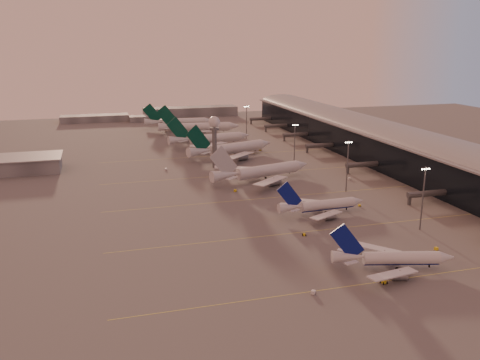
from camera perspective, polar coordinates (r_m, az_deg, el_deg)
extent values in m
plane|color=#555253|center=(182.18, 4.31, -7.36)|extent=(700.00, 700.00, 0.00)
cube|color=#D4D04B|center=(166.83, 18.49, -10.36)|extent=(180.00, 0.25, 0.02)
cube|color=#D4D04B|center=(202.20, 11.37, -5.29)|extent=(180.00, 0.25, 0.02)
cube|color=#D4D04B|center=(240.81, 6.52, -1.73)|extent=(180.00, 0.25, 0.02)
cube|color=#D4D04B|center=(281.32, 3.05, 0.83)|extent=(180.00, 0.25, 0.02)
cube|color=#D4D04B|center=(327.71, 0.22, 2.93)|extent=(180.00, 0.25, 0.02)
cube|color=black|center=(321.25, 15.79, 3.73)|extent=(36.00, 360.00, 18.00)
cylinder|color=gray|center=(319.67, 15.90, 5.31)|extent=(10.08, 360.00, 10.08)
cube|color=gray|center=(319.64, 15.91, 5.35)|extent=(40.00, 362.00, 0.80)
cylinder|color=#54565B|center=(242.09, 20.50, -1.42)|extent=(22.00, 2.80, 2.80)
cube|color=#54565B|center=(237.04, 18.49, -2.16)|extent=(1.20, 1.20, 4.40)
cylinder|color=#54565B|center=(288.95, 13.78, 1.71)|extent=(22.00, 2.80, 2.80)
cube|color=#54565B|center=(284.74, 12.00, 1.15)|extent=(1.20, 1.20, 4.40)
cylinder|color=#54565B|center=(337.50, 9.13, 3.87)|extent=(22.00, 2.80, 2.80)
cube|color=#54565B|center=(333.90, 7.55, 3.41)|extent=(1.20, 1.20, 4.40)
cylinder|color=#54565B|center=(375.27, 6.44, 5.11)|extent=(22.00, 2.80, 2.80)
cube|color=#54565B|center=(372.04, 4.99, 4.70)|extent=(1.20, 1.20, 4.40)
cylinder|color=#54565B|center=(413.86, 4.23, 6.10)|extent=(22.00, 2.80, 2.80)
cube|color=#54565B|center=(410.93, 2.91, 5.74)|extent=(1.20, 1.20, 4.40)
cylinder|color=#54565B|center=(451.18, 2.48, 6.89)|extent=(22.00, 2.80, 2.80)
cube|color=#54565B|center=(448.49, 1.25, 6.55)|extent=(1.20, 1.20, 4.40)
cylinder|color=#54565B|center=(290.86, -2.88, 3.54)|extent=(2.60, 2.60, 22.00)
cylinder|color=#54565B|center=(288.75, -2.91, 5.77)|extent=(5.20, 5.20, 1.20)
sphere|color=silver|center=(288.14, -2.92, 6.54)|extent=(6.40, 6.40, 6.40)
cylinder|color=#54565B|center=(287.60, -2.93, 7.27)|extent=(0.16, 0.16, 2.00)
cylinder|color=#54565B|center=(204.50, 19.84, -1.99)|extent=(0.56, 0.56, 25.00)
cube|color=#54565B|center=(201.47, 20.14, 1.28)|extent=(3.60, 0.25, 0.25)
sphere|color=#FFEABF|center=(200.69, 19.78, 1.14)|extent=(0.56, 0.56, 0.56)
sphere|color=#FFEABF|center=(201.27, 20.01, 1.16)|extent=(0.56, 0.56, 0.56)
sphere|color=#FFEABF|center=(201.85, 20.24, 1.18)|extent=(0.56, 0.56, 0.56)
sphere|color=#FFEABF|center=(202.43, 20.47, 1.19)|extent=(0.56, 0.56, 0.56)
cylinder|color=#54565B|center=(247.95, 11.96, 1.52)|extent=(0.56, 0.56, 25.00)
cube|color=#54565B|center=(245.46, 12.11, 4.24)|extent=(3.60, 0.25, 0.25)
sphere|color=#FFEABF|center=(244.84, 11.80, 4.14)|extent=(0.56, 0.56, 0.56)
sphere|color=#FFEABF|center=(245.30, 12.00, 4.15)|extent=(0.56, 0.56, 0.56)
sphere|color=#FFEABF|center=(245.76, 12.21, 4.16)|extent=(0.56, 0.56, 0.56)
sphere|color=#FFEABF|center=(246.23, 12.42, 4.17)|extent=(0.56, 0.56, 0.56)
cylinder|color=#54565B|center=(294.56, 6.14, 3.92)|extent=(0.56, 0.56, 25.00)
cube|color=#54565B|center=(292.47, 6.21, 6.22)|extent=(3.60, 0.25, 0.25)
sphere|color=#FFEABF|center=(291.97, 5.93, 6.14)|extent=(0.56, 0.56, 0.56)
sphere|color=#FFEABF|center=(292.34, 6.12, 6.14)|extent=(0.56, 0.56, 0.56)
sphere|color=#FFEABF|center=(292.71, 6.30, 6.15)|extent=(0.56, 0.56, 0.56)
sphere|color=#FFEABF|center=(293.09, 6.48, 6.15)|extent=(0.56, 0.56, 0.56)
cylinder|color=#54565B|center=(377.61, 0.73, 6.49)|extent=(0.56, 0.56, 25.00)
cube|color=#54565B|center=(375.98, 0.74, 8.30)|extent=(3.60, 0.25, 0.25)
sphere|color=#FFEABF|center=(375.60, 0.52, 8.23)|extent=(0.56, 0.56, 0.56)
sphere|color=#FFEABF|center=(375.88, 0.67, 8.24)|extent=(0.56, 0.56, 0.56)
sphere|color=#FFEABF|center=(376.17, 0.81, 8.24)|extent=(0.56, 0.56, 0.56)
sphere|color=#FFEABF|center=(376.46, 0.96, 8.25)|extent=(0.56, 0.56, 0.56)
cube|color=#5B5D62|center=(482.19, -16.00, 6.68)|extent=(60.00, 18.00, 6.00)
cube|color=#5B5D62|center=(499.90, -5.58, 7.65)|extent=(90.00, 20.00, 9.00)
cube|color=#5B5D62|center=(474.90, -9.91, 6.85)|extent=(40.00, 15.00, 5.00)
cylinder|color=silver|center=(170.41, 17.66, -8.50)|extent=(24.33, 10.06, 4.10)
cylinder|color=navy|center=(170.77, 17.63, -8.79)|extent=(23.58, 8.83, 2.95)
cone|color=silver|center=(175.53, 22.14, -8.22)|extent=(5.55, 5.15, 4.10)
cone|color=silver|center=(165.54, 12.00, -8.62)|extent=(10.81, 6.52, 4.10)
cube|color=silver|center=(160.19, 16.75, -10.27)|extent=(17.88, 7.95, 1.29)
cylinder|color=gray|center=(163.92, 17.44, -10.45)|extent=(5.18, 3.76, 2.66)
cube|color=gray|center=(163.43, 17.47, -10.09)|extent=(0.38, 0.34, 1.64)
cube|color=silver|center=(177.76, 14.79, -7.52)|extent=(15.54, 14.77, 1.29)
cylinder|color=gray|center=(177.21, 15.88, -8.33)|extent=(5.18, 3.76, 2.66)
cube|color=gray|center=(176.76, 15.90, -7.99)|extent=(0.38, 0.34, 1.64)
cube|color=navy|center=(163.47, 11.93, -7.00)|extent=(10.98, 3.21, 12.22)
cube|color=silver|center=(161.38, 12.39, -9.24)|extent=(4.91, 2.63, 0.27)
cube|color=silver|center=(169.67, 11.66, -7.95)|extent=(4.67, 4.36, 0.27)
cylinder|color=black|center=(174.65, 20.46, -9.17)|extent=(0.54, 0.54, 1.08)
cylinder|color=black|center=(172.95, 16.72, -9.06)|extent=(1.28, 0.82, 1.19)
cylinder|color=black|center=(168.86, 17.20, -9.71)|extent=(1.28, 0.82, 1.19)
cylinder|color=silver|center=(216.87, 9.80, -2.85)|extent=(24.29, 5.17, 4.11)
cylinder|color=navy|center=(217.16, 9.79, -3.09)|extent=(23.75, 4.00, 2.96)
cone|color=silver|center=(223.83, 13.06, -2.46)|extent=(4.85, 4.31, 4.11)
cone|color=silver|center=(209.42, 5.66, -3.21)|extent=(10.29, 4.55, 4.11)
cube|color=silver|center=(205.99, 9.65, -4.04)|extent=(17.09, 12.35, 1.29)
cylinder|color=gray|center=(209.92, 10.03, -4.23)|extent=(4.78, 2.87, 2.67)
cube|color=gray|center=(209.54, 10.05, -3.93)|extent=(0.34, 0.28, 1.64)
cube|color=silver|center=(223.04, 7.23, -2.43)|extent=(17.50, 11.16, 1.29)
cylinder|color=gray|center=(222.83, 8.16, -2.99)|extent=(4.78, 2.87, 2.67)
cube|color=gray|center=(222.48, 8.17, -2.71)|extent=(0.34, 0.28, 1.64)
cube|color=navy|center=(207.67, 5.57, -1.90)|extent=(11.28, 0.88, 12.24)
cube|color=silver|center=(205.38, 6.20, -3.57)|extent=(4.94, 3.77, 0.27)
cube|color=silver|center=(213.45, 5.16, -2.81)|extent=(4.98, 3.47, 0.27)
cylinder|color=black|center=(222.08, 11.86, -3.29)|extent=(0.54, 0.54, 1.08)
cylinder|color=black|center=(218.84, 9.02, -3.41)|extent=(1.21, 0.59, 1.19)
cylinder|color=black|center=(214.87, 9.60, -3.79)|extent=(1.21, 0.59, 1.19)
cylinder|color=silver|center=(266.43, 3.19, 0.89)|extent=(36.76, 15.12, 5.71)
cylinder|color=silver|center=(266.75, 3.19, 0.62)|extent=(35.64, 13.39, 4.11)
cone|color=silver|center=(278.99, 6.89, 1.46)|extent=(8.33, 7.37, 5.71)
cone|color=silver|center=(252.94, -1.67, 0.29)|extent=(16.29, 9.54, 5.71)
cube|color=silver|center=(249.70, 3.46, -0.33)|extent=(23.27, 22.40, 1.70)
cylinder|color=gray|center=(255.60, 3.81, -0.51)|extent=(7.80, 5.44, 3.71)
cube|color=gray|center=(255.25, 3.82, -0.23)|extent=(0.33, 0.29, 2.28)
cube|color=silver|center=(274.39, -0.14, 1.12)|extent=(26.93, 11.72, 1.70)
cylinder|color=gray|center=(274.25, 1.04, 0.61)|extent=(7.80, 5.44, 3.71)
cube|color=gray|center=(273.92, 1.04, 0.88)|extent=(0.33, 0.29, 2.28)
cube|color=#A9ACB1|center=(250.92, -1.83, 1.76)|extent=(15.36, 4.47, 16.95)
cube|color=silver|center=(246.84, -0.92, -0.05)|extent=(7.07, 6.66, 0.23)
cube|color=silver|center=(258.75, -2.50, 0.66)|extent=(7.44, 3.93, 0.23)
cylinder|color=black|center=(275.15, 5.57, 0.55)|extent=(0.46, 0.46, 0.92)
cylinder|color=black|center=(267.33, 2.41, 0.18)|extent=(1.10, 0.71, 1.01)
cylinder|color=black|center=(264.08, 2.90, -0.01)|extent=(1.10, 0.71, 1.01)
cylinder|color=silver|center=(321.54, -0.35, 3.47)|extent=(37.97, 17.99, 6.13)
cylinder|color=silver|center=(321.83, -0.35, 3.23)|extent=(36.70, 16.12, 4.41)
cone|color=silver|center=(334.58, 2.87, 3.92)|extent=(8.93, 8.17, 6.13)
cone|color=silver|center=(307.33, -4.52, 3.02)|extent=(17.06, 10.92, 6.13)
cube|color=silver|center=(303.70, -0.11, 2.57)|extent=(23.58, 24.47, 1.81)
cylinder|color=gray|center=(309.87, 0.20, 2.34)|extent=(8.25, 6.13, 3.99)
cube|color=gray|center=(309.55, 0.20, 2.61)|extent=(0.39, 0.35, 2.45)
cube|color=silver|center=(329.96, -3.27, 3.56)|extent=(28.27, 10.77, 1.81)
cylinder|color=gray|center=(329.73, -2.23, 3.12)|extent=(8.25, 6.13, 3.99)
cube|color=gray|center=(329.43, -2.23, 3.37)|extent=(0.39, 0.35, 2.45)
cube|color=#053628|center=(305.48, -4.67, 4.34)|extent=(16.09, 5.76, 18.14)
cube|color=silver|center=(300.96, -3.85, 2.80)|extent=(7.17, 7.14, 0.26)
cube|color=silver|center=(313.42, -5.24, 3.27)|extent=(7.65, 3.67, 0.26)
cylinder|color=black|center=(330.50, 1.72, 3.12)|extent=(0.53, 0.53, 1.06)
cylinder|color=black|center=(322.54, -1.03, 2.83)|extent=(1.27, 0.87, 1.16)
cylinder|color=black|center=(318.77, -0.57, 2.68)|extent=(1.27, 0.87, 1.16)
cylinder|color=silver|center=(355.33, -2.77, 4.57)|extent=(37.26, 11.57, 5.93)
cylinder|color=silver|center=(355.58, -2.76, 4.35)|extent=(36.27, 9.81, 4.27)
cone|color=silver|center=(364.00, 0.45, 4.84)|extent=(7.95, 6.96, 5.93)
cone|color=silver|center=(346.40, -6.78, 4.32)|extent=(16.16, 8.25, 5.93)
cube|color=silver|center=(338.12, -3.20, 3.83)|extent=(25.07, 20.99, 1.76)
cylinder|color=gray|center=(343.57, -2.72, 3.61)|extent=(7.63, 4.91, 3.86)
cube|color=gray|center=(343.29, -2.72, 3.83)|extent=(0.34, 0.30, 2.37)
cube|color=silver|center=(366.54, -5.00, 4.69)|extent=(27.26, 14.58, 1.76)
cylinder|color=gray|center=(365.15, -4.13, 4.28)|extent=(7.63, 4.91, 3.86)
cube|color=gray|center=(364.89, -4.13, 4.49)|extent=(0.34, 0.30, 2.37)
cube|color=#053628|center=(344.91, -6.94, 5.47)|extent=(16.18, 2.89, 17.55)
cube|color=silver|center=(339.65, -6.44, 4.14)|extent=(7.37, 6.26, 0.26)
cube|color=silver|center=(352.96, -7.18, 4.54)|extent=(7.59, 4.64, 0.26)
cylinder|color=black|center=(361.41, -0.70, 4.17)|extent=(0.51, 0.51, 1.02)
cylinder|color=black|center=(356.99, -3.34, 4.01)|extent=(1.19, 0.68, 1.13)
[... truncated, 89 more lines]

